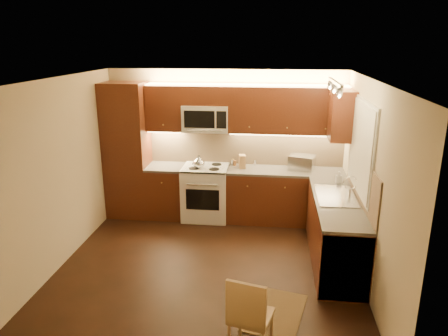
# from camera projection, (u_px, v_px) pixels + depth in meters

# --- Properties ---
(floor) EXTENTS (4.00, 4.00, 0.01)m
(floor) POSITION_uv_depth(u_px,v_px,m) (208.00, 267.00, 5.71)
(floor) COLOR black
(floor) RESTS_ON ground
(ceiling) EXTENTS (4.00, 4.00, 0.01)m
(ceiling) POSITION_uv_depth(u_px,v_px,m) (206.00, 80.00, 4.99)
(ceiling) COLOR beige
(ceiling) RESTS_ON ground
(wall_back) EXTENTS (4.00, 0.01, 2.50)m
(wall_back) POSITION_uv_depth(u_px,v_px,m) (225.00, 143.00, 7.25)
(wall_back) COLOR tan
(wall_back) RESTS_ON ground
(wall_front) EXTENTS (4.00, 0.01, 2.50)m
(wall_front) POSITION_uv_depth(u_px,v_px,m) (169.00, 257.00, 3.45)
(wall_front) COLOR tan
(wall_front) RESTS_ON ground
(wall_left) EXTENTS (0.01, 4.00, 2.50)m
(wall_left) POSITION_uv_depth(u_px,v_px,m) (58.00, 174.00, 5.58)
(wall_left) COLOR tan
(wall_left) RESTS_ON ground
(wall_right) EXTENTS (0.01, 4.00, 2.50)m
(wall_right) POSITION_uv_depth(u_px,v_px,m) (369.00, 186.00, 5.12)
(wall_right) COLOR tan
(wall_right) RESTS_ON ground
(pantry) EXTENTS (0.70, 0.60, 2.30)m
(pantry) POSITION_uv_depth(u_px,v_px,m) (127.00, 151.00, 7.18)
(pantry) COLOR #43190E
(pantry) RESTS_ON floor
(base_cab_back_left) EXTENTS (0.62, 0.60, 0.86)m
(base_cab_back_left) POSITION_uv_depth(u_px,v_px,m) (167.00, 192.00, 7.31)
(base_cab_back_left) COLOR #43190E
(base_cab_back_left) RESTS_ON floor
(counter_back_left) EXTENTS (0.62, 0.60, 0.04)m
(counter_back_left) POSITION_uv_depth(u_px,v_px,m) (166.00, 167.00, 7.18)
(counter_back_left) COLOR #3E3B38
(counter_back_left) RESTS_ON base_cab_back_left
(base_cab_back_right) EXTENTS (1.92, 0.60, 0.86)m
(base_cab_back_right) POSITION_uv_depth(u_px,v_px,m) (285.00, 197.00, 7.08)
(base_cab_back_right) COLOR #43190E
(base_cab_back_right) RESTS_ON floor
(counter_back_right) EXTENTS (1.92, 0.60, 0.04)m
(counter_back_right) POSITION_uv_depth(u_px,v_px,m) (286.00, 171.00, 6.95)
(counter_back_right) COLOR #3E3B38
(counter_back_right) RESTS_ON base_cab_back_right
(base_cab_right) EXTENTS (0.60, 2.00, 0.86)m
(base_cab_right) POSITION_uv_depth(u_px,v_px,m) (335.00, 232.00, 5.77)
(base_cab_right) COLOR #43190E
(base_cab_right) RESTS_ON floor
(counter_right) EXTENTS (0.60, 2.00, 0.04)m
(counter_right) POSITION_uv_depth(u_px,v_px,m) (337.00, 202.00, 5.64)
(counter_right) COLOR #3E3B38
(counter_right) RESTS_ON base_cab_right
(dishwasher) EXTENTS (0.58, 0.60, 0.84)m
(dishwasher) POSITION_uv_depth(u_px,v_px,m) (342.00, 257.00, 5.11)
(dishwasher) COLOR silver
(dishwasher) RESTS_ON floor
(backsplash_back) EXTENTS (3.30, 0.02, 0.60)m
(backsplash_back) POSITION_uv_depth(u_px,v_px,m) (246.00, 147.00, 7.21)
(backsplash_back) COLOR tan
(backsplash_back) RESTS_ON wall_back
(backsplash_right) EXTENTS (0.02, 2.00, 0.60)m
(backsplash_right) POSITION_uv_depth(u_px,v_px,m) (362.00, 180.00, 5.52)
(backsplash_right) COLOR tan
(backsplash_right) RESTS_ON wall_right
(upper_cab_back_left) EXTENTS (0.62, 0.35, 0.75)m
(upper_cab_back_left) POSITION_uv_depth(u_px,v_px,m) (165.00, 108.00, 7.01)
(upper_cab_back_left) COLOR #43190E
(upper_cab_back_left) RESTS_ON wall_back
(upper_cab_back_right) EXTENTS (1.92, 0.35, 0.75)m
(upper_cab_back_right) POSITION_uv_depth(u_px,v_px,m) (288.00, 110.00, 6.78)
(upper_cab_back_right) COLOR #43190E
(upper_cab_back_right) RESTS_ON wall_back
(upper_cab_bridge) EXTENTS (0.76, 0.35, 0.31)m
(upper_cab_bridge) POSITION_uv_depth(u_px,v_px,m) (206.00, 95.00, 6.87)
(upper_cab_bridge) COLOR #43190E
(upper_cab_bridge) RESTS_ON wall_back
(upper_cab_right_corner) EXTENTS (0.35, 0.50, 0.75)m
(upper_cab_right_corner) POSITION_uv_depth(u_px,v_px,m) (342.00, 116.00, 6.29)
(upper_cab_right_corner) COLOR #43190E
(upper_cab_right_corner) RESTS_ON wall_right
(stove) EXTENTS (0.76, 0.65, 0.92)m
(stove) POSITION_uv_depth(u_px,v_px,m) (206.00, 192.00, 7.20)
(stove) COLOR silver
(stove) RESTS_ON floor
(microwave) EXTENTS (0.76, 0.38, 0.44)m
(microwave) POSITION_uv_depth(u_px,v_px,m) (206.00, 118.00, 6.97)
(microwave) COLOR silver
(microwave) RESTS_ON wall_back
(window_frame) EXTENTS (0.03, 1.44, 1.24)m
(window_frame) POSITION_uv_depth(u_px,v_px,m) (362.00, 147.00, 5.54)
(window_frame) COLOR silver
(window_frame) RESTS_ON wall_right
(window_blinds) EXTENTS (0.02, 1.36, 1.16)m
(window_blinds) POSITION_uv_depth(u_px,v_px,m) (361.00, 147.00, 5.55)
(window_blinds) COLOR silver
(window_blinds) RESTS_ON wall_right
(sink) EXTENTS (0.52, 0.86, 0.15)m
(sink) POSITION_uv_depth(u_px,v_px,m) (336.00, 191.00, 5.76)
(sink) COLOR silver
(sink) RESTS_ON counter_right
(faucet) EXTENTS (0.20, 0.04, 0.30)m
(faucet) POSITION_uv_depth(u_px,v_px,m) (350.00, 186.00, 5.72)
(faucet) COLOR silver
(faucet) RESTS_ON counter_right
(track_light_bar) EXTENTS (0.04, 1.20, 0.03)m
(track_light_bar) POSITION_uv_depth(u_px,v_px,m) (335.00, 82.00, 5.20)
(track_light_bar) COLOR silver
(track_light_bar) RESTS_ON ceiling
(kettle) EXTENTS (0.21, 0.21, 0.23)m
(kettle) POSITION_uv_depth(u_px,v_px,m) (199.00, 162.00, 6.95)
(kettle) COLOR silver
(kettle) RESTS_ON stove
(toaster_oven) EXTENTS (0.47, 0.41, 0.24)m
(toaster_oven) POSITION_uv_depth(u_px,v_px,m) (302.00, 162.00, 6.95)
(toaster_oven) COLOR silver
(toaster_oven) RESTS_ON counter_back_right
(knife_block) EXTENTS (0.13, 0.18, 0.22)m
(knife_block) POSITION_uv_depth(u_px,v_px,m) (242.00, 161.00, 7.05)
(knife_block) COLOR #A77A4B
(knife_block) RESTS_ON counter_back_right
(spice_jar_a) EXTENTS (0.05, 0.05, 0.10)m
(spice_jar_a) POSITION_uv_depth(u_px,v_px,m) (233.00, 163.00, 7.19)
(spice_jar_a) COLOR silver
(spice_jar_a) RESTS_ON counter_back_right
(spice_jar_b) EXTENTS (0.06, 0.06, 0.09)m
(spice_jar_b) POSITION_uv_depth(u_px,v_px,m) (235.00, 163.00, 7.18)
(spice_jar_b) COLOR brown
(spice_jar_b) RESTS_ON counter_back_right
(spice_jar_c) EXTENTS (0.05, 0.05, 0.09)m
(spice_jar_c) POSITION_uv_depth(u_px,v_px,m) (255.00, 163.00, 7.20)
(spice_jar_c) COLOR silver
(spice_jar_c) RESTS_ON counter_back_right
(spice_jar_d) EXTENTS (0.05, 0.05, 0.10)m
(spice_jar_d) POSITION_uv_depth(u_px,v_px,m) (233.00, 162.00, 7.25)
(spice_jar_d) COLOR #AE8834
(spice_jar_d) RESTS_ON counter_back_right
(soap_bottle) EXTENTS (0.09, 0.09, 0.18)m
(soap_bottle) POSITION_uv_depth(u_px,v_px,m) (339.00, 177.00, 6.30)
(soap_bottle) COLOR #B1B0B5
(soap_bottle) RESTS_ON counter_right
(rug) EXTENTS (0.78, 1.00, 0.01)m
(rug) POSITION_uv_depth(u_px,v_px,m) (275.00, 312.00, 4.75)
(rug) COLOR black
(rug) RESTS_ON floor
(dining_chair) EXTENTS (0.47, 0.47, 0.87)m
(dining_chair) POSITION_uv_depth(u_px,v_px,m) (251.00, 314.00, 4.04)
(dining_chair) COLOR #A77A4B
(dining_chair) RESTS_ON floor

